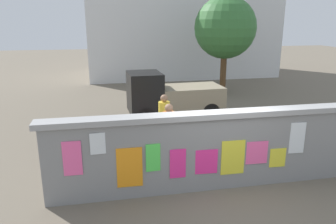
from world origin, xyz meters
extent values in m
plane|color=#6B6051|center=(0.00, 8.00, 0.00)|extent=(60.00, 60.00, 0.00)
cube|color=gray|center=(0.00, 0.00, 0.84)|extent=(7.66, 0.30, 1.68)
cube|color=#9A9A9A|center=(0.00, 0.00, 1.74)|extent=(7.86, 0.42, 0.12)
cube|color=#F9599E|center=(-3.21, -0.16, 1.05)|extent=(0.37, 0.02, 0.73)
cube|color=silver|center=(-2.69, -0.16, 1.32)|extent=(0.31, 0.03, 0.45)
cube|color=orange|center=(-2.07, -0.16, 0.74)|extent=(0.54, 0.02, 0.88)
cube|color=#4CD84C|center=(-1.57, -0.16, 0.92)|extent=(0.31, 0.03, 0.62)
cube|color=#F42D8C|center=(-1.03, -0.16, 0.73)|extent=(0.35, 0.02, 0.67)
cube|color=#F42D8C|center=(-0.39, -0.16, 0.72)|extent=(0.50, 0.04, 0.57)
cube|color=yellow|center=(0.23, -0.16, 0.77)|extent=(0.55, 0.02, 0.81)
cube|color=#F9599E|center=(0.80, -0.16, 0.84)|extent=(0.51, 0.03, 0.54)
cube|color=yellow|center=(1.33, -0.16, 0.67)|extent=(0.39, 0.02, 0.46)
cube|color=silver|center=(1.77, -0.16, 1.12)|extent=(0.37, 0.03, 0.74)
cylinder|color=black|center=(-1.09, 4.76, 0.35)|extent=(0.71, 0.23, 0.70)
cylinder|color=black|center=(-1.15, 6.06, 0.35)|extent=(0.71, 0.23, 0.70)
cylinder|color=black|center=(1.41, 4.88, 0.35)|extent=(0.71, 0.23, 0.70)
cylinder|color=black|center=(1.35, 6.18, 0.35)|extent=(0.71, 0.23, 0.70)
cube|color=black|center=(-1.02, 5.42, 1.10)|extent=(1.27, 1.55, 1.50)
cube|color=gray|center=(0.78, 5.50, 0.80)|extent=(2.47, 1.61, 0.90)
cylinder|color=black|center=(-2.50, 2.70, 0.30)|extent=(0.60, 0.12, 0.60)
cylinder|color=black|center=(-3.79, 2.66, 0.30)|extent=(0.60, 0.14, 0.60)
cube|color=red|center=(-3.15, 2.68, 0.58)|extent=(1.01, 0.27, 0.32)
cube|color=black|center=(-3.35, 2.67, 0.76)|extent=(0.57, 0.24, 0.10)
cube|color=#262626|center=(-2.60, 2.70, 0.85)|extent=(0.06, 0.56, 0.03)
cylinder|color=black|center=(1.75, 2.22, 0.33)|extent=(0.66, 0.11, 0.66)
cylinder|color=black|center=(2.80, 2.10, 0.33)|extent=(0.66, 0.11, 0.66)
cube|color=black|center=(2.27, 2.16, 0.51)|extent=(0.95, 0.14, 0.06)
cylinder|color=black|center=(2.42, 2.14, 0.73)|extent=(0.03, 0.03, 0.40)
cube|color=black|center=(2.42, 2.14, 0.93)|extent=(0.21, 0.10, 0.05)
cube|color=black|center=(1.80, 2.21, 0.88)|extent=(0.09, 0.44, 0.03)
cylinder|color=#D83F72|center=(-0.76, 2.75, 0.40)|extent=(0.12, 0.12, 0.80)
cylinder|color=#D83F72|center=(-0.84, 2.59, 0.40)|extent=(0.12, 0.12, 0.80)
cylinder|color=yellow|center=(-0.80, 2.67, 1.10)|extent=(0.46, 0.46, 0.60)
sphere|color=#8C664C|center=(-0.80, 2.67, 1.51)|extent=(0.22, 0.22, 0.22)
cylinder|color=#338CBF|center=(-0.92, 1.49, 0.40)|extent=(0.12, 0.12, 0.80)
cylinder|color=#338CBF|center=(-0.84, 1.66, 0.40)|extent=(0.12, 0.12, 0.80)
cylinder|color=#BF6626|center=(-0.88, 1.58, 1.10)|extent=(0.45, 0.45, 0.60)
sphere|color=#8C664C|center=(-0.88, 1.58, 1.51)|extent=(0.22, 0.22, 0.22)
cylinder|color=brown|center=(3.63, 9.54, 1.13)|extent=(0.31, 0.31, 2.25)
sphere|color=#326A31|center=(3.63, 9.54, 3.34)|extent=(3.11, 3.11, 3.11)
cube|color=silver|center=(2.83, 16.42, 3.74)|extent=(12.34, 6.42, 7.49)
camera|label=1|loc=(-2.50, -6.41, 3.72)|focal=34.70mm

